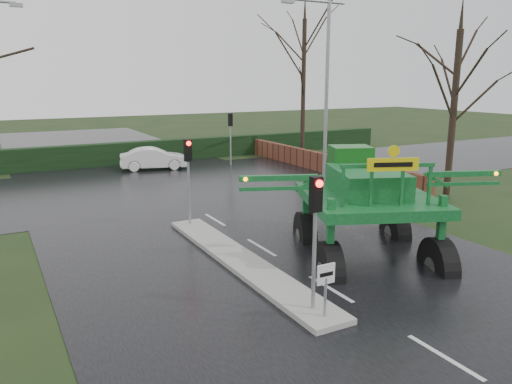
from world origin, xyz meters
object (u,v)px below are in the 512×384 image
street_light_right (322,75)px  traffic_signal_far (230,127)px  keep_left_sign (326,282)px  crop_sprayer (329,198)px  traffic_signal_mid (188,163)px  traffic_signal_near (316,215)px  white_sedan (154,169)px

street_light_right → traffic_signal_far: bearing=101.9°
keep_left_sign → crop_sprayer: bearing=52.6°
street_light_right → traffic_signal_mid: bearing=-154.6°
traffic_signal_near → traffic_signal_mid: (0.00, 8.50, 0.00)m
traffic_signal_mid → traffic_signal_near: bearing=-90.0°
street_light_right → white_sedan: 12.70m
street_light_right → crop_sprayer: (-7.40, -10.76, -3.68)m
traffic_signal_near → traffic_signal_far: (7.80, 21.02, 0.00)m
keep_left_sign → street_light_right: bearing=54.9°
traffic_signal_far → crop_sprayer: crop_sprayer is taller
traffic_signal_near → crop_sprayer: crop_sprayer is taller
traffic_signal_mid → white_sedan: (2.69, 13.41, -2.59)m
keep_left_sign → white_sedan: (2.69, 22.40, -1.06)m
crop_sprayer → white_sedan: crop_sprayer is taller
street_light_right → crop_sprayer: size_ratio=1.22×
traffic_signal_far → white_sedan: 5.80m
traffic_signal_far → street_light_right: bearing=101.9°
crop_sprayer → keep_left_sign: bearing=-105.6°
crop_sprayer → traffic_signal_near: bearing=-111.2°
traffic_signal_far → white_sedan: (-5.11, 0.89, -2.59)m
traffic_signal_near → traffic_signal_far: size_ratio=1.00×
traffic_signal_mid → traffic_signal_far: 14.75m
keep_left_sign → white_sedan: bearing=83.1°
traffic_signal_near → traffic_signal_mid: 8.50m
traffic_signal_far → white_sedan: traffic_signal_far is taller
traffic_signal_far → white_sedan: bearing=-9.9°
traffic_signal_far → traffic_signal_near: bearing=69.6°
keep_left_sign → crop_sprayer: crop_sprayer is taller
traffic_signal_near → crop_sprayer: size_ratio=0.43×
traffic_signal_near → street_light_right: (9.49, 13.01, 3.40)m
crop_sprayer → white_sedan: (0.60, 19.66, -2.31)m
traffic_signal_near → white_sedan: traffic_signal_near is taller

